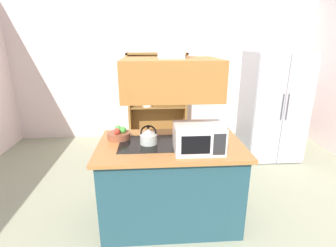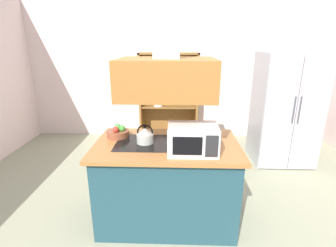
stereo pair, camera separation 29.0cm
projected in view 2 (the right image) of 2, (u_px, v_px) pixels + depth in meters
ground_plane at (175, 234)px, 2.62m from camera, size 7.80×7.80×0.00m
wall_back at (177, 71)px, 5.06m from camera, size 6.00×0.12×2.70m
kitchen_island at (167, 181)px, 2.74m from camera, size 1.48×0.91×0.90m
range_hood at (167, 64)px, 2.36m from camera, size 0.90×0.70×1.31m
refrigerator at (285, 109)px, 4.01m from camera, size 0.90×0.78×1.76m
dish_cabinet at (169, 102)px, 5.04m from camera, size 1.13×0.40×1.71m
kettle at (145, 135)px, 2.58m from camera, size 0.18×0.18×0.20m
cutting_board at (194, 137)px, 2.74m from camera, size 0.35×0.25×0.02m
microwave at (193, 139)px, 2.36m from camera, size 0.46×0.35×0.26m
fruit_bowl at (118, 133)px, 2.76m from camera, size 0.24×0.24×0.14m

